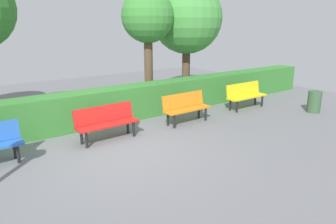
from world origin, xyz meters
TOP-DOWN VIEW (x-y plane):
  - ground_plane at (0.00, 0.00)m, footprint 20.35×20.35m
  - bench_yellow at (-5.13, -0.79)m, footprint 1.58×0.46m
  - bench_orange at (-2.47, -0.73)m, footprint 1.51×0.49m
  - bench_red at (0.02, -0.78)m, footprint 1.60×0.51m
  - hedge_row at (-1.17, -2.06)m, footprint 16.35×0.74m
  - tree_near at (-4.72, -3.52)m, footprint 2.70×2.70m
  - tree_mid at (-2.88, -3.38)m, footprint 1.83×1.83m
  - trash_bin at (-6.58, 0.88)m, footprint 0.43×0.43m

SIDE VIEW (x-z plane):
  - ground_plane at x=0.00m, z-range 0.00..0.00m
  - trash_bin at x=-6.58m, z-range 0.00..0.70m
  - bench_orange at x=-2.47m, z-range 0.05..0.91m
  - bench_yellow at x=-5.13m, z-range 0.05..0.91m
  - bench_red at x=0.02m, z-range 0.05..0.91m
  - hedge_row at x=-1.17m, z-range 0.00..1.00m
  - tree_mid at x=-2.88m, z-range 1.01..4.98m
  - tree_near at x=-4.72m, z-range 0.81..5.18m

